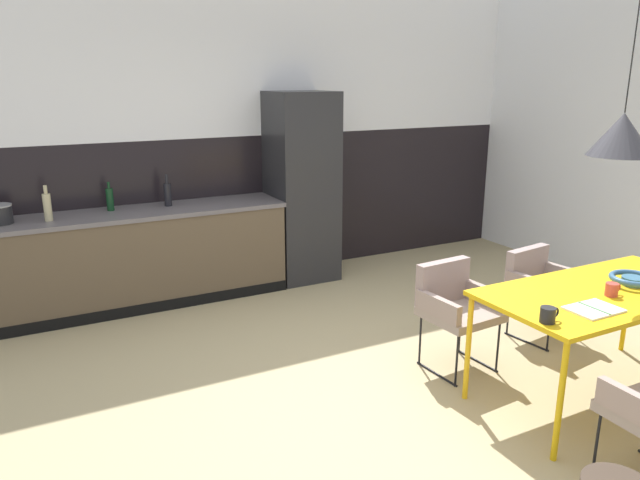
{
  "coord_description": "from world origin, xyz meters",
  "views": [
    {
      "loc": [
        -2.09,
        -2.85,
        2.07
      ],
      "look_at": [
        -0.24,
        0.72,
        0.96
      ],
      "focal_mm": 33.27,
      "sensor_mm": 36.0,
      "label": 1
    }
  ],
  "objects_px": {
    "refrigerator_column": "(302,187)",
    "armchair_facing_counter": "(539,281)",
    "bottle_wine_green": "(110,199)",
    "bottle_spice_small": "(47,206)",
    "mug_wide_latte": "(548,315)",
    "dining_table": "(606,296)",
    "pendant_lamp_over_table_near": "(622,134)",
    "mug_glass_clear": "(612,289)",
    "fruit_bowl": "(633,279)",
    "armchair_head_of_table": "(454,300)",
    "bottle_vinegar_dark": "(168,194)",
    "open_book": "(594,309)"
  },
  "relations": [
    {
      "from": "refrigerator_column",
      "to": "fruit_bowl",
      "type": "distance_m",
      "value": 3.26
    },
    {
      "from": "bottle_vinegar_dark",
      "to": "bottle_spice_small",
      "type": "bearing_deg",
      "value": -172.96
    },
    {
      "from": "refrigerator_column",
      "to": "bottle_vinegar_dark",
      "type": "xyz_separation_m",
      "value": [
        -1.36,
        0.07,
        0.04
      ]
    },
    {
      "from": "fruit_bowl",
      "to": "open_book",
      "type": "distance_m",
      "value": 0.62
    },
    {
      "from": "mug_wide_latte",
      "to": "fruit_bowl",
      "type": "bearing_deg",
      "value": 10.55
    },
    {
      "from": "refrigerator_column",
      "to": "armchair_head_of_table",
      "type": "relative_size",
      "value": 2.5
    },
    {
      "from": "mug_wide_latte",
      "to": "dining_table",
      "type": "bearing_deg",
      "value": 14.8
    },
    {
      "from": "refrigerator_column",
      "to": "pendant_lamp_over_table_near",
      "type": "distance_m",
      "value": 3.24
    },
    {
      "from": "mug_glass_clear",
      "to": "mug_wide_latte",
      "type": "distance_m",
      "value": 0.69
    },
    {
      "from": "armchair_head_of_table",
      "to": "bottle_vinegar_dark",
      "type": "relative_size",
      "value": 2.57
    },
    {
      "from": "mug_wide_latte",
      "to": "bottle_vinegar_dark",
      "type": "relative_size",
      "value": 0.43
    },
    {
      "from": "armchair_facing_counter",
      "to": "open_book",
      "type": "relative_size",
      "value": 2.4
    },
    {
      "from": "mug_glass_clear",
      "to": "bottle_vinegar_dark",
      "type": "xyz_separation_m",
      "value": [
        -1.95,
        3.28,
        0.21
      ]
    },
    {
      "from": "armchair_facing_counter",
      "to": "mug_glass_clear",
      "type": "height_order",
      "value": "mug_glass_clear"
    },
    {
      "from": "pendant_lamp_over_table_near",
      "to": "mug_glass_clear",
      "type": "bearing_deg",
      "value": -120.04
    },
    {
      "from": "armchair_head_of_table",
      "to": "bottle_vinegar_dark",
      "type": "distance_m",
      "value": 2.85
    },
    {
      "from": "open_book",
      "to": "armchair_head_of_table",
      "type": "bearing_deg",
      "value": 100.69
    },
    {
      "from": "armchair_facing_counter",
      "to": "bottle_vinegar_dark",
      "type": "bearing_deg",
      "value": -50.86
    },
    {
      "from": "open_book",
      "to": "pendant_lamp_over_table_near",
      "type": "height_order",
      "value": "pendant_lamp_over_table_near"
    },
    {
      "from": "dining_table",
      "to": "pendant_lamp_over_table_near",
      "type": "relative_size",
      "value": 1.26
    },
    {
      "from": "armchair_facing_counter",
      "to": "mug_glass_clear",
      "type": "relative_size",
      "value": 6.04
    },
    {
      "from": "armchair_facing_counter",
      "to": "mug_wide_latte",
      "type": "distance_m",
      "value": 1.64
    },
    {
      "from": "dining_table",
      "to": "armchair_head_of_table",
      "type": "height_order",
      "value": "armchair_head_of_table"
    },
    {
      "from": "dining_table",
      "to": "open_book",
      "type": "height_order",
      "value": "open_book"
    },
    {
      "from": "mug_glass_clear",
      "to": "refrigerator_column",
      "type": "bearing_deg",
      "value": 100.39
    },
    {
      "from": "refrigerator_column",
      "to": "fruit_bowl",
      "type": "relative_size",
      "value": 6.52
    },
    {
      "from": "open_book",
      "to": "mug_glass_clear",
      "type": "relative_size",
      "value": 2.51
    },
    {
      "from": "mug_glass_clear",
      "to": "pendant_lamp_over_table_near",
      "type": "height_order",
      "value": "pendant_lamp_over_table_near"
    },
    {
      "from": "armchair_head_of_table",
      "to": "armchair_facing_counter",
      "type": "distance_m",
      "value": 0.98
    },
    {
      "from": "refrigerator_column",
      "to": "bottle_spice_small",
      "type": "bearing_deg",
      "value": -178.66
    },
    {
      "from": "open_book",
      "to": "mug_wide_latte",
      "type": "xyz_separation_m",
      "value": [
        -0.38,
        -0.0,
        0.04
      ]
    },
    {
      "from": "bottle_wine_green",
      "to": "bottle_spice_small",
      "type": "relative_size",
      "value": 0.87
    },
    {
      "from": "bottle_wine_green",
      "to": "armchair_facing_counter",
      "type": "bearing_deg",
      "value": -38.31
    },
    {
      "from": "bottle_wine_green",
      "to": "pendant_lamp_over_table_near",
      "type": "relative_size",
      "value": 0.2
    },
    {
      "from": "bottle_spice_small",
      "to": "pendant_lamp_over_table_near",
      "type": "height_order",
      "value": "pendant_lamp_over_table_near"
    },
    {
      "from": "mug_glass_clear",
      "to": "pendant_lamp_over_table_near",
      "type": "distance_m",
      "value": 0.95
    },
    {
      "from": "bottle_spice_small",
      "to": "dining_table",
      "type": "bearing_deg",
      "value": -45.01
    },
    {
      "from": "mug_glass_clear",
      "to": "pendant_lamp_over_table_near",
      "type": "xyz_separation_m",
      "value": [
        0.08,
        0.13,
        0.93
      ]
    },
    {
      "from": "fruit_bowl",
      "to": "mug_wide_latte",
      "type": "xyz_separation_m",
      "value": [
        -0.97,
        -0.18,
        0.0
      ]
    },
    {
      "from": "refrigerator_column",
      "to": "mug_glass_clear",
      "type": "distance_m",
      "value": 3.26
    },
    {
      "from": "mug_glass_clear",
      "to": "bottle_spice_small",
      "type": "distance_m",
      "value": 4.35
    },
    {
      "from": "mug_glass_clear",
      "to": "bottle_vinegar_dark",
      "type": "height_order",
      "value": "bottle_vinegar_dark"
    },
    {
      "from": "refrigerator_column",
      "to": "armchair_head_of_table",
      "type": "height_order",
      "value": "refrigerator_column"
    },
    {
      "from": "refrigerator_column",
      "to": "armchair_facing_counter",
      "type": "distance_m",
      "value": 2.51
    },
    {
      "from": "fruit_bowl",
      "to": "bottle_vinegar_dark",
      "type": "height_order",
      "value": "bottle_vinegar_dark"
    },
    {
      "from": "open_book",
      "to": "mug_wide_latte",
      "type": "distance_m",
      "value": 0.38
    },
    {
      "from": "open_book",
      "to": "bottle_wine_green",
      "type": "distance_m",
      "value": 4.06
    },
    {
      "from": "dining_table",
      "to": "mug_wide_latte",
      "type": "distance_m",
      "value": 0.78
    },
    {
      "from": "bottle_wine_green",
      "to": "bottle_vinegar_dark",
      "type": "xyz_separation_m",
      "value": [
        0.51,
        -0.04,
        0.01
      ]
    },
    {
      "from": "fruit_bowl",
      "to": "open_book",
      "type": "bearing_deg",
      "value": -163.24
    }
  ]
}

